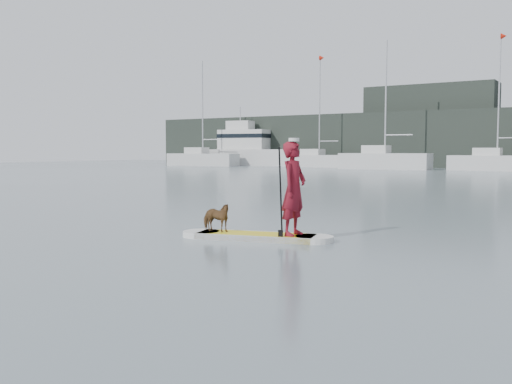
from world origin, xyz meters
The scene contains 12 objects.
ground centered at (0.00, 0.00, 0.00)m, with size 140.00×140.00×0.00m, color slate.
paddleboard centered at (1.38, 0.16, 0.06)m, with size 3.21×1.45×0.12m.
paddler centered at (2.17, 0.37, 1.09)m, with size 0.71×0.46×1.94m, color maroon.
white_cap centered at (2.17, 0.37, 2.09)m, with size 0.22×0.22×0.07m, color silver.
dog centered at (0.51, -0.08, 0.43)m, with size 0.34×0.74×0.63m, color #53391C.
paddle centered at (2.04, 0.05, 0.80)m, with size 0.11×0.30×2.00m.
sailboat_a centered at (-34.02, 44.02, 0.86)m, with size 8.77×3.74×12.33m.
sailboat_b centered at (-19.97, 46.65, 0.84)m, with size 8.19×2.66×12.08m.
sailboat_c centered at (-11.49, 43.81, 0.92)m, with size 8.79×3.35×12.41m.
sailboat_d centered at (-1.44, 44.95, 0.87)m, with size 8.32×2.75×12.18m.
motor_yacht_b centered at (-30.32, 48.46, 2.01)m, with size 11.21×5.10×7.14m.
shore_building_west centered at (-10.00, 54.00, 4.50)m, with size 14.00×4.00×9.00m, color black.
Camera 1 is at (7.78, -9.92, 1.88)m, focal length 40.00 mm.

